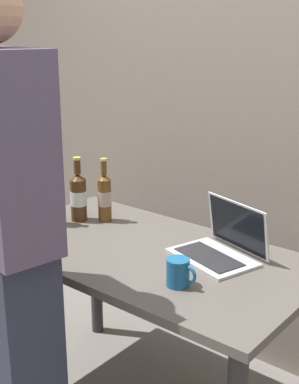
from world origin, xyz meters
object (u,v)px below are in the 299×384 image
at_px(laptop, 222,245).
at_px(person_figure, 7,246).
at_px(beer_bottle_amber, 78,196).
at_px(beer_bottle_green, 105,197).
at_px(beer_bottle_dark, 57,203).
at_px(coffee_mug, 179,273).

bearing_deg(laptop, person_figure, -117.69).
relative_size(beer_bottle_amber, beer_bottle_green, 1.01).
distance_m(beer_bottle_green, beer_bottle_dark, 0.22).
height_order(beer_bottle_dark, person_figure, person_figure).
height_order(beer_bottle_green, person_figure, person_figure).
xyz_separation_m(beer_bottle_amber, coffee_mug, (0.75, -0.24, -0.07)).
bearing_deg(beer_bottle_dark, laptop, 12.66).
xyz_separation_m(beer_bottle_dark, coffee_mug, (0.79, -0.14, -0.05)).
distance_m(laptop, beer_bottle_amber, 0.74).
bearing_deg(beer_bottle_dark, beer_bottle_amber, 72.28).
bearing_deg(coffee_mug, person_figure, -133.72).
xyz_separation_m(beer_bottle_amber, beer_bottle_green, (0.10, 0.07, -0.00)).
bearing_deg(person_figure, laptop, 62.31).
bearing_deg(person_figure, coffee_mug, 46.28).
bearing_deg(laptop, beer_bottle_green, 179.86).
distance_m(laptop, coffee_mug, 0.31).
bearing_deg(beer_bottle_amber, beer_bottle_green, 35.71).
xyz_separation_m(laptop, person_figure, (-0.38, -0.72, 0.13)).
height_order(beer_bottle_amber, person_figure, person_figure).
height_order(beer_bottle_amber, coffee_mug, beer_bottle_amber).
height_order(beer_bottle_amber, beer_bottle_green, beer_bottle_amber).
bearing_deg(laptop, beer_bottle_dark, -167.34).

